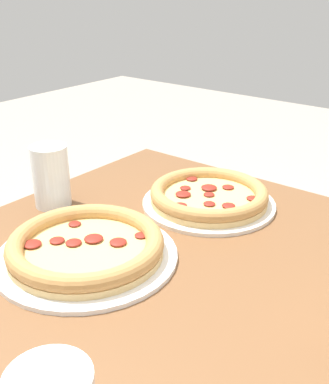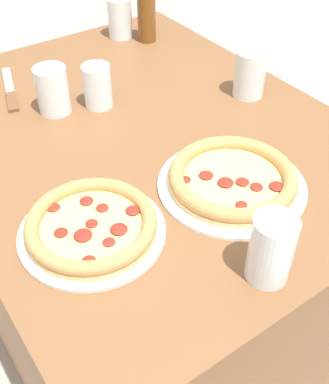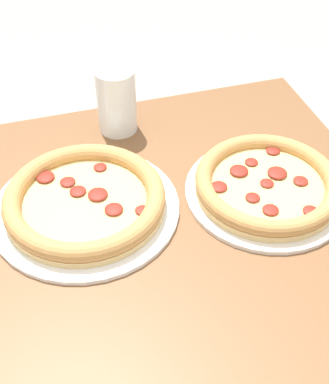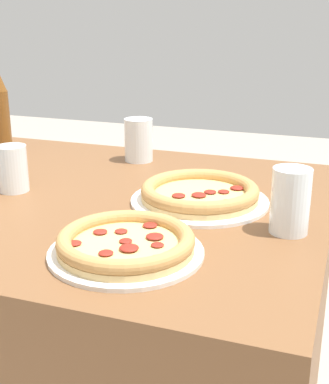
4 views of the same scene
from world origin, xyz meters
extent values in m
plane|color=#A89E8E|center=(0.00, 0.00, 0.00)|extent=(8.00, 8.00, 0.00)
cube|color=brown|center=(0.00, 0.00, 0.36)|extent=(1.17, 0.91, 0.71)
cylinder|color=silver|center=(0.25, -0.26, 0.72)|extent=(0.28, 0.28, 0.01)
cylinder|color=#DBB775|center=(0.25, -0.26, 0.73)|extent=(0.24, 0.24, 0.01)
cylinder|color=#E5C170|center=(0.25, -0.26, 0.73)|extent=(0.21, 0.21, 0.00)
torus|color=tan|center=(0.25, -0.26, 0.74)|extent=(0.24, 0.24, 0.03)
ellipsoid|color=maroon|center=(0.31, -0.26, 0.74)|extent=(0.02, 0.02, 0.01)
ellipsoid|color=maroon|center=(0.32, -0.31, 0.74)|extent=(0.03, 0.03, 0.01)
ellipsoid|color=maroon|center=(0.27, -0.29, 0.74)|extent=(0.03, 0.03, 0.01)
ellipsoid|color=maroon|center=(0.24, -0.32, 0.74)|extent=(0.03, 0.03, 0.01)
ellipsoid|color=maroon|center=(0.29, -0.23, 0.74)|extent=(0.03, 0.03, 0.01)
ellipsoid|color=maroon|center=(0.22, -0.22, 0.74)|extent=(0.02, 0.02, 0.01)
ellipsoid|color=maroon|center=(0.25, -0.26, 0.74)|extent=(0.02, 0.02, 0.01)
ellipsoid|color=maroon|center=(0.17, -0.30, 0.74)|extent=(0.02, 0.02, 0.01)
ellipsoid|color=maroon|center=(0.26, -0.18, 0.74)|extent=(0.03, 0.03, 0.01)
ellipsoid|color=maroon|center=(0.19, -0.24, 0.74)|extent=(0.03, 0.03, 0.01)
cylinder|color=white|center=(0.30, 0.04, 0.72)|extent=(0.31, 0.31, 0.01)
cylinder|color=#DBB775|center=(0.30, 0.04, 0.73)|extent=(0.26, 0.26, 0.01)
cylinder|color=#E5C170|center=(0.30, 0.04, 0.73)|extent=(0.23, 0.23, 0.00)
torus|color=tan|center=(0.30, 0.04, 0.74)|extent=(0.26, 0.26, 0.03)
ellipsoid|color=maroon|center=(0.25, -0.04, 0.74)|extent=(0.02, 0.02, 0.01)
ellipsoid|color=maroon|center=(0.35, 0.06, 0.74)|extent=(0.03, 0.03, 0.01)
ellipsoid|color=maroon|center=(0.30, 0.02, 0.74)|extent=(0.03, 0.03, 0.01)
ellipsoid|color=maroon|center=(0.26, 0.00, 0.74)|extent=(0.03, 0.03, 0.01)
ellipsoid|color=maroon|center=(0.32, 0.05, 0.74)|extent=(0.03, 0.03, 0.01)
ellipsoid|color=maroon|center=(0.37, 0.00, 0.74)|extent=(0.02, 0.02, 0.01)
ellipsoid|color=maroon|center=(0.37, 0.09, 0.74)|extent=(0.03, 0.03, 0.01)
cylinder|color=white|center=(0.03, 0.32, 0.77)|extent=(0.08, 0.08, 0.12)
cylinder|color=beige|center=(0.03, 0.32, 0.76)|extent=(0.07, 0.07, 0.10)
cylinder|color=white|center=(-0.14, -0.03, 0.77)|extent=(0.07, 0.07, 0.11)
cylinder|color=#935123|center=(-0.14, -0.03, 0.75)|extent=(0.06, 0.06, 0.06)
cylinder|color=white|center=(-0.18, -0.13, 0.77)|extent=(0.08, 0.08, 0.12)
cylinder|color=orange|center=(-0.18, -0.13, 0.76)|extent=(0.07, 0.07, 0.08)
cylinder|color=white|center=(-0.48, 0.24, 0.77)|extent=(0.08, 0.08, 0.12)
cylinder|color=black|center=(-0.48, 0.24, 0.76)|extent=(0.06, 0.06, 0.09)
cylinder|color=white|center=(0.51, -0.06, 0.78)|extent=(0.08, 0.08, 0.13)
cylinder|color=#F4A323|center=(0.51, -0.06, 0.76)|extent=(0.06, 0.06, 0.10)
cylinder|color=brown|center=(-0.40, 0.29, 0.80)|extent=(0.06, 0.06, 0.18)
cube|color=brown|center=(-0.28, -0.21, 0.72)|extent=(0.10, 0.05, 0.01)
cube|color=silver|center=(-0.40, -0.17, 0.72)|extent=(0.14, 0.06, 0.01)
camera|label=1|loc=(-0.24, 0.51, 1.15)|focal=45.00mm
camera|label=2|loc=(0.84, -0.51, 1.37)|focal=45.00mm
camera|label=3|loc=(-0.34, 0.09, 1.34)|focal=50.00mm
camera|label=4|loc=(0.60, -1.05, 1.12)|focal=50.00mm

